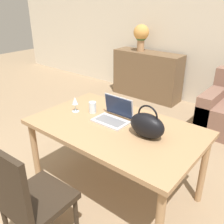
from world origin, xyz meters
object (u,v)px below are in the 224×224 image
at_px(laptop, 114,114).
at_px(wine_glass, 75,102).
at_px(flower_vase, 141,35).
at_px(chair, 27,196).
at_px(drinking_glass, 93,107).
at_px(handbag, 147,125).

xyz_separation_m(laptop, wine_glass, (-0.41, -0.10, 0.05)).
bearing_deg(flower_vase, wine_glass, -71.11).
bearing_deg(wine_glass, chair, -65.11).
bearing_deg(wine_glass, flower_vase, 108.89).
xyz_separation_m(chair, laptop, (0.02, 0.95, 0.29)).
height_order(chair, drinking_glass, chair).
xyz_separation_m(laptop, flower_vase, (-1.24, 2.31, 0.36)).
relative_size(drinking_glass, flower_vase, 0.23).
height_order(wine_glass, flower_vase, flower_vase).
bearing_deg(handbag, laptop, 169.52).
relative_size(laptop, handbag, 1.05).
bearing_deg(handbag, flower_vase, 124.27).
relative_size(chair, laptop, 2.95).
height_order(laptop, flower_vase, flower_vase).
relative_size(laptop, drinking_glass, 2.92).
bearing_deg(chair, handbag, 62.67).
relative_size(chair, flower_vase, 1.99).
bearing_deg(wine_glass, drinking_glass, 32.24).
bearing_deg(wine_glass, handbag, 1.71).
bearing_deg(laptop, flower_vase, 118.12).
bearing_deg(chair, laptop, 86.51).
height_order(drinking_glass, wine_glass, wine_glass).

